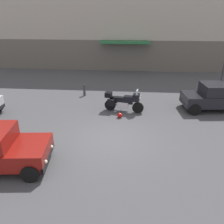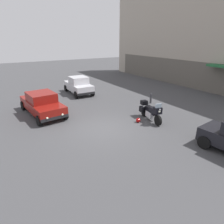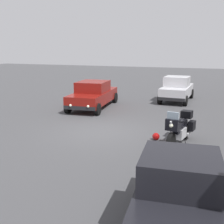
% 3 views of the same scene
% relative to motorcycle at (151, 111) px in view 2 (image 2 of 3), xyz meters
% --- Properties ---
extents(ground_plane, '(80.00, 80.00, 0.00)m').
position_rel_motorcycle_xyz_m(ground_plane, '(-0.41, -3.22, -0.62)').
color(ground_plane, '#424244').
extents(motorcycle, '(2.25, 0.94, 1.36)m').
position_rel_motorcycle_xyz_m(motorcycle, '(0.00, 0.00, 0.00)').
color(motorcycle, black).
rests_on(motorcycle, ground).
extents(helmet, '(0.28, 0.28, 0.28)m').
position_rel_motorcycle_xyz_m(helmet, '(-0.14, -0.88, -0.48)').
color(helmet, '#990C0C').
rests_on(helmet, ground).
extents(car_hatchback_near, '(3.91, 1.87, 1.64)m').
position_rel_motorcycle_xyz_m(car_hatchback_near, '(-8.61, -1.36, 0.19)').
color(car_hatchback_near, silver).
rests_on(car_hatchback_near, ground).
extents(car_sedan_far, '(4.69, 2.31, 1.56)m').
position_rel_motorcycle_xyz_m(car_sedan_far, '(-4.75, -5.64, 0.16)').
color(car_sedan_far, maroon).
rests_on(car_sedan_far, ground).
extents(bollard_curbside, '(0.16, 0.16, 0.83)m').
position_rel_motorcycle_xyz_m(bollard_curbside, '(-2.73, 2.48, -0.18)').
color(bollard_curbside, '#333338').
rests_on(bollard_curbside, ground).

